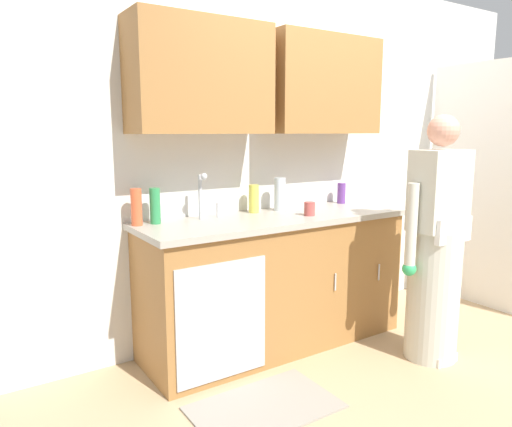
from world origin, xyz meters
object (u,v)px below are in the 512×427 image
person_at_sink (435,258)px  bottle_water_short (280,194)px  bottle_dish_liquid (155,206)px  sink (216,224)px  bottle_cleaner_spray (341,193)px  bottle_water_tall (136,207)px  bottle_soap (254,199)px  cup_by_sink (310,209)px

person_at_sink → bottle_water_short: (-0.62, 0.90, 0.37)m
person_at_sink → bottle_dish_liquid: (-1.57, 0.92, 0.36)m
sink → bottle_cleaner_spray: sink is taller
bottle_water_tall → bottle_dish_liquid: bearing=-2.3°
bottle_cleaner_spray → bottle_soap: 0.85m
sink → bottle_cleaner_spray: size_ratio=3.03×
person_at_sink → bottle_water_short: size_ratio=6.68×
sink → cup_by_sink: (0.66, -0.13, 0.06)m
sink → bottle_water_short: bearing=13.8°
cup_by_sink → person_at_sink: bearing=-47.5°
person_at_sink → sink: bearing=148.5°
bottle_dish_liquid → cup_by_sink: (1.00, -0.30, -0.07)m
person_at_sink → bottle_water_short: person_at_sink is taller
sink → bottle_soap: (0.41, 0.18, 0.11)m
bottle_cleaner_spray → bottle_soap: bearing=-179.9°
bottle_water_tall → bottle_dish_liquid: bottle_water_tall is taller
person_at_sink → bottle_soap: person_at_sink is taller
person_at_sink → bottle_water_tall: 1.96m
bottle_water_tall → bottle_dish_liquid: 0.12m
bottle_dish_liquid → bottle_cleaner_spray: bearing=0.7°
person_at_sink → bottle_soap: (-0.82, 0.93, 0.35)m
sink → bottle_water_short: sink is taller
bottle_cleaner_spray → bottle_water_tall: size_ratio=0.72×
bottle_soap → bottle_cleaner_spray: bearing=0.1°
bottle_cleaner_spray → bottle_soap: size_ratio=0.82×
person_at_sink → bottle_water_tall: bearing=151.4°
person_at_sink → bottle_water_short: 1.15m
bottle_water_short → bottle_soap: 0.21m
bottle_cleaner_spray → cup_by_sink: size_ratio=1.73×
cup_by_sink → bottle_cleaner_spray: bearing=28.2°
person_at_sink → cup_by_sink: person_at_sink is taller
bottle_water_short → bottle_dish_liquid: bearing=179.1°
person_at_sink → bottle_water_tall: person_at_sink is taller
bottle_cleaner_spray → cup_by_sink: 0.67m
bottle_dish_liquid → person_at_sink: bearing=-30.2°
bottle_water_tall → cup_by_sink: 1.17m
bottle_soap → bottle_dish_liquid: size_ratio=0.89×
bottle_dish_liquid → cup_by_sink: bearing=-16.5°
person_at_sink → bottle_dish_liquid: bearing=149.8°
bottle_cleaner_spray → bottle_water_tall: bearing=-179.5°
sink → bottle_water_short: size_ratio=2.06×
bottle_water_tall → bottle_water_short: 1.07m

